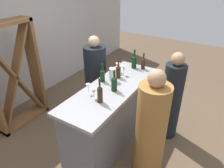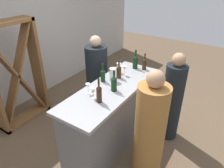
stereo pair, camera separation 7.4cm
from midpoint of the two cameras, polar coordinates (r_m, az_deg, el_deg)
ground_plane at (r=3.56m, az=-0.62°, el=-14.88°), size 12.00×12.00×0.00m
back_wall at (r=4.31m, az=-26.88°, el=11.65°), size 8.00×0.10×2.80m
bar_counter at (r=3.23m, az=-0.66°, el=-8.45°), size 1.83×0.65×0.99m
wine_rack at (r=3.83m, az=-25.74°, el=1.80°), size 0.92×0.28×1.80m
wine_bottle_leftmost_amber_brown at (r=2.57m, az=-4.15°, el=-2.61°), size 0.07×0.07×0.33m
wine_bottle_second_left_dark_green at (r=2.82m, az=-0.15°, el=0.24°), size 0.08×0.08×0.30m
wine_bottle_center_dark_green at (r=3.06m, az=-3.32°, el=2.50°), size 0.07×0.07×0.28m
wine_bottle_second_right_amber_brown at (r=3.17m, az=1.07°, el=3.53°), size 0.07×0.07×0.29m
wine_bottle_rightmost_dark_green at (r=3.51m, az=5.48°, el=6.25°), size 0.08×0.08×0.32m
wine_bottle_far_right_amber_brown at (r=3.49m, az=7.95°, el=5.67°), size 0.07×0.07×0.28m
wine_glass_near_left at (r=3.25m, az=2.57°, el=4.26°), size 0.07×0.07×0.16m
wine_glass_near_center at (r=2.67m, az=-5.85°, el=-2.03°), size 0.07×0.07×0.15m
wine_glass_near_right at (r=3.33m, az=0.98°, el=5.00°), size 0.07×0.07×0.16m
wine_glass_far_left at (r=2.77m, az=-7.30°, el=-0.78°), size 0.06×0.06×0.15m
water_pitcher at (r=3.08m, az=-0.58°, el=2.59°), size 0.10×0.10×0.20m
person_left_guest at (r=2.72m, az=9.82°, el=-12.12°), size 0.50×0.50×1.52m
person_center_guest at (r=3.37m, az=15.31°, el=-4.20°), size 0.40×0.40×1.46m
person_server_behind at (r=3.86m, az=-5.06°, el=1.35°), size 0.47×0.47×1.49m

